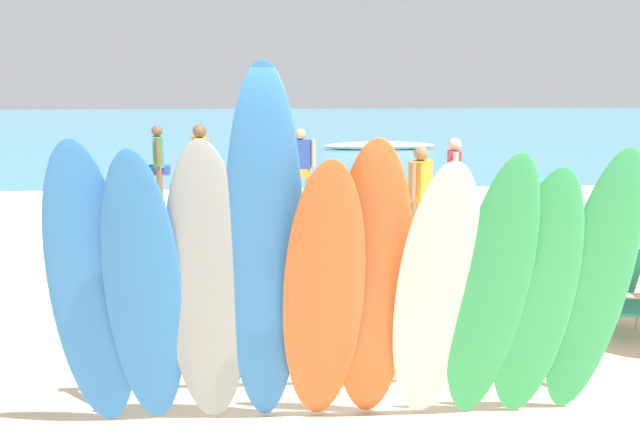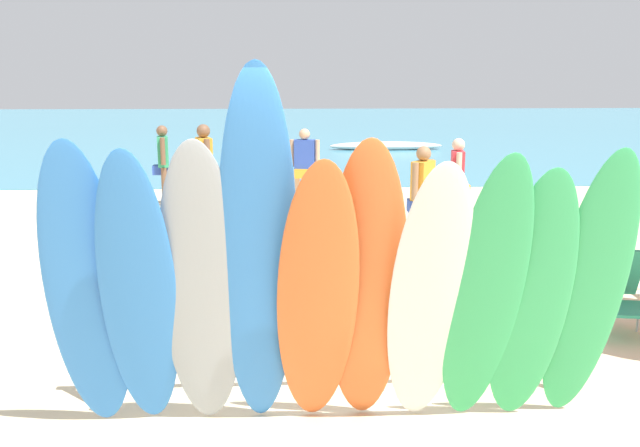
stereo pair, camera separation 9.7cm
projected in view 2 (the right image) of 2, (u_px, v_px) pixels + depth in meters
ground at (301, 166)px, 18.87m from camera, size 60.00×60.00×0.00m
ocean_water at (295, 126)px, 34.64m from camera, size 60.00×40.00×0.02m
surfboard_rack at (333, 327)px, 5.08m from camera, size 3.82×0.07×0.72m
surfboard_blue_0 at (87, 295)px, 4.35m from camera, size 0.58×0.74×2.11m
surfboard_blue_1 at (139, 299)px, 4.33m from camera, size 0.55×0.86×2.07m
surfboard_grey_2 at (202, 293)px, 4.39m from camera, size 0.58×0.73×2.11m
surfboard_blue_3 at (258, 262)px, 4.31m from camera, size 0.56×0.84×2.56m
surfboard_orange_4 at (318, 302)px, 4.38m from camera, size 0.59×0.84×2.00m
surfboard_orange_5 at (366, 290)px, 4.47m from camera, size 0.58×0.71×2.11m
surfboard_white_6 at (429, 303)px, 4.39m from camera, size 0.53×0.82×1.99m
surfboard_green_7 at (485, 299)px, 4.39m from camera, size 0.54×0.82×2.04m
surfboard_green_8 at (531, 303)px, 4.48m from camera, size 0.54×0.67×1.93m
surfboard_green_9 at (588, 293)px, 4.50m from camera, size 0.51×0.71×2.05m
beachgoer_by_water at (457, 177)px, 10.83m from camera, size 0.39×0.56×1.50m
beachgoer_strolling at (305, 163)px, 12.66m from camera, size 0.57×0.26×1.52m
beachgoer_photographing at (163, 159)px, 12.99m from camera, size 0.40×0.58×1.55m
beachgoer_near_rack at (205, 166)px, 11.47m from camera, size 0.44×0.61×1.68m
beachgoer_midbeach at (422, 192)px, 9.38m from camera, size 0.40×0.48×1.52m
beach_chair_blue at (619, 290)px, 6.48m from camera, size 0.60×0.76×0.82m
distant_boat at (386, 146)px, 23.13m from camera, size 3.92×0.73×0.31m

